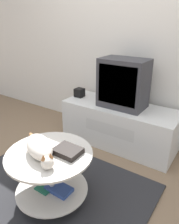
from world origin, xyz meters
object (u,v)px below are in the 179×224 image
object	(u,v)px
tv	(123,83)
cat	(40,147)
speaker	(79,93)
dvd_box	(68,151)

from	to	relation	value
tv	cat	distance (m)	1.26
speaker	dvd_box	bearing A→B (deg)	-57.24
tv	dvd_box	xyz separation A→B (m)	(0.09, -1.10, -0.27)
tv	speaker	world-z (taller)	tv
tv	cat	world-z (taller)	tv
dvd_box	cat	bearing A→B (deg)	-141.31
dvd_box	cat	distance (m)	0.21
tv	dvd_box	world-z (taller)	tv
tv	speaker	size ratio (longest dim) A/B	5.03
tv	cat	bearing A→B (deg)	-93.61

